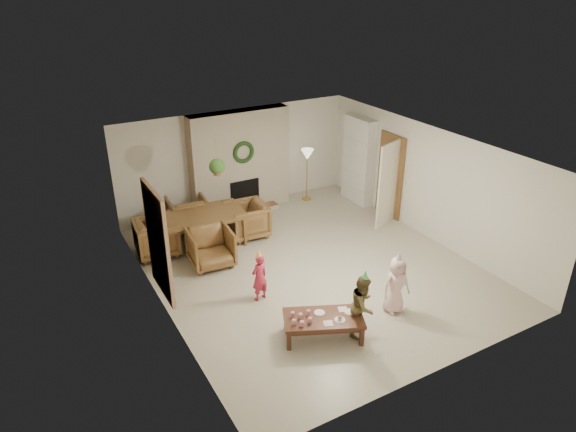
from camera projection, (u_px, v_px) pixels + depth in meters
floor at (311, 267)px, 10.44m from camera, size 7.00×7.00×0.00m
ceiling at (313, 149)px, 9.37m from camera, size 7.00×7.00×0.00m
wall_back at (237, 159)px, 12.66m from camera, size 7.00×0.00×7.00m
wall_front at (445, 303)px, 7.16m from camera, size 7.00×0.00×7.00m
wall_left at (159, 248)px, 8.57m from camera, size 0.00×7.00×7.00m
wall_right at (428, 183)px, 11.24m from camera, size 0.00×7.00×7.00m
fireplace_mass at (240, 161)px, 12.50m from camera, size 2.50×0.40×2.50m
fireplace_hearth at (248, 211)px, 12.74m from camera, size 1.60×0.30×0.12m
fireplace_firebox at (244, 194)px, 12.70m from camera, size 0.75×0.12×0.75m
fireplace_wreath at (244, 152)px, 12.19m from camera, size 0.54×0.10×0.54m
floor_lamp_base at (307, 198)px, 13.57m from camera, size 0.26×0.26×0.03m
floor_lamp_post at (307, 176)px, 13.30m from camera, size 0.03×0.03×1.23m
floor_lamp_shade at (307, 154)px, 13.05m from camera, size 0.33×0.33×0.27m
bookshelf_carcass at (359, 160)px, 13.04m from camera, size 0.30×1.00×2.20m
bookshelf_shelf_a at (357, 184)px, 13.31m from camera, size 0.30×0.92×0.03m
bookshelf_shelf_b at (357, 170)px, 13.14m from camera, size 0.30×0.92×0.03m
bookshelf_shelf_c at (358, 155)px, 12.97m from camera, size 0.30×0.92×0.03m
bookshelf_shelf_d at (359, 139)px, 12.80m from camera, size 0.30×0.92×0.03m
books_row_lower at (360, 181)px, 13.13m from camera, size 0.20×0.40×0.24m
books_row_mid at (356, 164)px, 13.11m from camera, size 0.20×0.44×0.24m
books_row_upper at (360, 151)px, 12.83m from camera, size 0.20×0.36×0.22m
door_frame at (390, 176)px, 12.27m from camera, size 0.05×0.86×2.04m
door_leaf at (388, 185)px, 11.81m from camera, size 0.77×0.32×2.00m
curtain_panel at (158, 243)px, 8.75m from camera, size 0.06×1.20×2.00m
dining_table at (199, 231)px, 11.11m from camera, size 2.11×1.29×0.71m
dining_chair_near at (211, 247)px, 10.37m from camera, size 0.91×0.93×0.79m
dining_chair_far at (188, 213)px, 11.82m from camera, size 0.91×0.93×0.79m
dining_chair_left at (157, 237)px, 10.76m from camera, size 0.93×0.91×0.79m
dining_chair_right at (247, 220)px, 11.52m from camera, size 0.93×0.91×0.79m
hanging_plant_cord at (216, 156)px, 10.12m from camera, size 0.01×0.01×0.70m
hanging_plant_pot at (217, 172)px, 10.27m from camera, size 0.16×0.16×0.12m
hanging_plant_foliage at (217, 167)px, 10.22m from camera, size 0.32×0.32×0.32m
coffee_table_top at (323, 318)px, 8.29m from camera, size 1.43×1.11×0.06m
coffee_table_apron at (323, 322)px, 8.32m from camera, size 1.30×0.98×0.08m
coffee_leg_fl at (289, 341)px, 8.09m from camera, size 0.09×0.09×0.34m
coffee_leg_fr at (362, 337)px, 8.18m from camera, size 0.09×0.09×0.34m
coffee_leg_bl at (286, 321)px, 8.56m from camera, size 0.09×0.09×0.34m
coffee_leg_br at (355, 317)px, 8.65m from camera, size 0.09×0.09×0.34m
cup_a at (294, 322)px, 8.08m from camera, size 0.09×0.09×0.09m
cup_b at (293, 315)px, 8.26m from camera, size 0.09×0.09×0.09m
cup_c at (302, 324)px, 8.05m from camera, size 0.09×0.09×0.09m
cup_d at (300, 316)px, 8.23m from camera, size 0.09×0.09×0.09m
cup_e at (310, 320)px, 8.13m from camera, size 0.09×0.09×0.09m
cup_f at (308, 313)px, 8.31m from camera, size 0.09×0.09×0.09m
plate_a at (319, 313)px, 8.38m from camera, size 0.24×0.24×0.01m
plate_b at (340, 320)px, 8.20m from camera, size 0.24×0.24×0.01m
plate_c at (350, 312)px, 8.40m from camera, size 0.24×0.24×0.01m
food_scoop at (340, 318)px, 8.19m from camera, size 0.09×0.09×0.07m
napkin_left at (328, 323)px, 8.12m from camera, size 0.20×0.20×0.01m
napkin_right at (343, 309)px, 8.46m from camera, size 0.20×0.20×0.01m
child_red at (259, 277)px, 9.23m from camera, size 0.38×0.29×0.92m
party_hat_red at (259, 253)px, 9.01m from camera, size 0.14×0.14×0.17m
child_plaid at (363, 305)px, 8.31m from camera, size 0.66×0.63×1.08m
party_hat_plaid at (365, 275)px, 8.07m from camera, size 0.15×0.15×0.18m
child_pink at (396, 285)px, 8.88m from camera, size 0.55×0.39×1.05m
party_hat_pink at (399, 257)px, 8.64m from camera, size 0.17×0.17×0.19m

